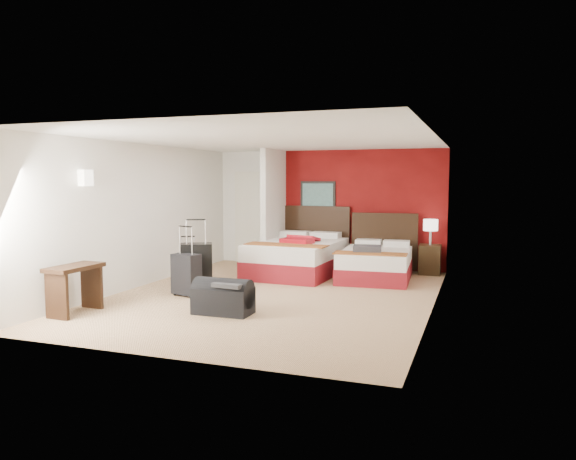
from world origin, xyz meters
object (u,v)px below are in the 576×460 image
at_px(red_suitcase_open, 300,240).
at_px(table_lamp, 430,232).
at_px(nightstand, 430,260).
at_px(suitcase_black, 197,268).
at_px(bed_left, 297,258).
at_px(suitcase_charcoal, 186,276).
at_px(duffel_bag, 223,299).
at_px(desk, 75,289).
at_px(suitcase_navy, 188,270).
at_px(bed_right, 375,265).

height_order(red_suitcase_open, table_lamp, table_lamp).
distance_m(nightstand, suitcase_black, 4.66).
distance_m(bed_left, suitcase_charcoal, 2.69).
relative_size(suitcase_charcoal, duffel_bag, 0.80).
distance_m(bed_left, table_lamp, 2.68).
distance_m(red_suitcase_open, suitcase_black, 2.36).
bearing_deg(desk, suitcase_navy, 80.91).
xyz_separation_m(red_suitcase_open, table_lamp, (2.37, 1.02, 0.13)).
distance_m(suitcase_black, desk, 2.09).
distance_m(suitcase_navy, desk, 2.37).
distance_m(bed_left, duffel_bag, 3.35).
height_order(bed_right, desk, desk).
bearing_deg(suitcase_charcoal, desk, -105.95).
distance_m(red_suitcase_open, nightstand, 2.61).
xyz_separation_m(bed_right, desk, (-3.48, -4.05, 0.07)).
bearing_deg(suitcase_black, suitcase_navy, 106.50).
bearing_deg(bed_left, bed_right, 3.78).
bearing_deg(nightstand, desk, -133.68).
bearing_deg(suitcase_navy, bed_right, 2.17).
height_order(bed_left, suitcase_black, suitcase_black).
bearing_deg(suitcase_navy, bed_left, 21.75).
distance_m(bed_left, red_suitcase_open, 0.40).
bearing_deg(suitcase_charcoal, duffel_bag, -25.68).
xyz_separation_m(suitcase_charcoal, suitcase_navy, (-0.40, 0.76, -0.05)).
relative_size(suitcase_navy, duffel_bag, 0.67).
bearing_deg(suitcase_black, suitcase_charcoal, -116.60).
xyz_separation_m(bed_right, nightstand, (0.92, 0.89, 0.02)).
height_order(red_suitcase_open, nightstand, red_suitcase_open).
height_order(bed_left, nightstand, bed_left).
distance_m(nightstand, suitcase_navy, 4.73).
bearing_deg(table_lamp, bed_right, -135.73).
relative_size(bed_right, table_lamp, 3.59).
relative_size(bed_left, red_suitcase_open, 2.76).
bearing_deg(table_lamp, suitcase_black, -139.27).
relative_size(table_lamp, duffel_bag, 0.63).
distance_m(red_suitcase_open, suitcase_charcoal, 2.67).
bearing_deg(desk, nightstand, 50.61).
height_order(nightstand, duffel_bag, nightstand).
xyz_separation_m(nightstand, table_lamp, (0.00, 0.00, 0.55)).
bearing_deg(red_suitcase_open, duffel_bag, -81.29).
xyz_separation_m(red_suitcase_open, desk, (-2.03, -3.93, -0.36)).
xyz_separation_m(suitcase_charcoal, desk, (-0.87, -1.56, 0.02)).
bearing_deg(suitcase_navy, duffel_bag, -75.32).
distance_m(red_suitcase_open, duffel_bag, 3.28).
bearing_deg(nightstand, table_lamp, 0.00).
xyz_separation_m(bed_left, table_lamp, (2.47, 0.92, 0.51)).
bearing_deg(suitcase_charcoal, table_lamp, 56.87).
height_order(suitcase_navy, duffel_bag, suitcase_navy).
relative_size(duffel_bag, desk, 0.99).
bearing_deg(table_lamp, red_suitcase_open, -156.77).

